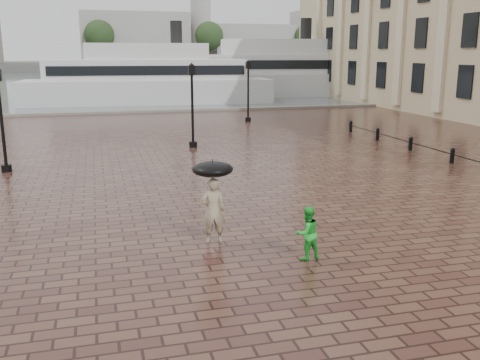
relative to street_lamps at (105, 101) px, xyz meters
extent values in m
plane|color=#3C201B|center=(1.50, -17.50, -2.33)|extent=(300.00, 300.00, 0.00)
plane|color=#4C575C|center=(1.50, 74.50, -2.33)|extent=(240.00, 240.00, 0.00)
cube|color=slate|center=(1.50, 14.50, -2.33)|extent=(80.00, 0.60, 0.30)
cube|color=#4C4C47|center=(1.50, 142.50, -1.33)|extent=(300.00, 60.00, 2.00)
cube|color=#9A9692|center=(11.50, 132.50, 6.67)|extent=(30.00, 22.00, 14.00)
cube|color=#9A9692|center=(46.50, 132.50, 5.17)|extent=(25.00, 22.00, 11.00)
cube|color=#9A9692|center=(81.50, 132.50, 7.67)|extent=(35.00, 22.00, 16.00)
cylinder|color=#9A9692|center=(31.50, 132.50, 9.67)|extent=(6.00, 6.00, 20.00)
cylinder|color=#2D2119|center=(1.50, 120.50, 1.67)|extent=(1.00, 1.00, 8.00)
sphere|color=#1D3417|center=(1.50, 120.50, 7.17)|extent=(8.00, 8.00, 8.00)
cylinder|color=#2D2119|center=(31.50, 120.50, 1.67)|extent=(1.00, 1.00, 8.00)
sphere|color=#1D3417|center=(31.50, 120.50, 7.17)|extent=(8.00, 8.00, 8.00)
cylinder|color=#2D2119|center=(61.50, 120.50, 1.67)|extent=(1.00, 1.00, 8.00)
sphere|color=#1D3417|center=(61.50, 120.50, 7.17)|extent=(8.00, 8.00, 8.00)
cylinder|color=#2D2119|center=(91.50, 120.50, 1.67)|extent=(1.00, 1.00, 8.00)
sphere|color=#1D3417|center=(91.50, 120.50, 7.17)|extent=(8.00, 8.00, 8.00)
cylinder|color=black|center=(15.50, -11.00, -2.03)|extent=(0.20, 0.20, 0.60)
sphere|color=black|center=(15.50, -11.00, -1.71)|extent=(0.22, 0.22, 0.22)
cylinder|color=black|center=(15.50, -7.50, -2.03)|extent=(0.20, 0.20, 0.60)
sphere|color=black|center=(15.50, -7.50, -1.71)|extent=(0.22, 0.22, 0.22)
cylinder|color=black|center=(15.50, -4.00, -2.03)|extent=(0.20, 0.20, 0.60)
sphere|color=black|center=(15.50, -4.00, -1.71)|extent=(0.22, 0.22, 0.22)
cylinder|color=black|center=(15.50, -0.50, -2.03)|extent=(0.20, 0.20, 0.60)
sphere|color=black|center=(15.50, -0.50, -1.71)|extent=(0.22, 0.22, 0.22)
cylinder|color=black|center=(-4.50, -7.50, -2.18)|extent=(0.44, 0.44, 0.30)
cylinder|color=black|center=(-4.50, -7.50, -0.33)|extent=(0.14, 0.14, 4.00)
cylinder|color=black|center=(4.50, -3.50, -2.18)|extent=(0.44, 0.44, 0.30)
cylinder|color=black|center=(4.50, -3.50, -0.33)|extent=(0.14, 0.14, 4.00)
cube|color=black|center=(4.50, -3.50, 1.82)|extent=(0.35, 0.35, 0.50)
sphere|color=beige|center=(4.50, -3.50, 1.82)|extent=(0.28, 0.28, 0.28)
cylinder|color=black|center=(10.50, 6.50, -2.18)|extent=(0.44, 0.44, 0.30)
cylinder|color=black|center=(10.50, 6.50, -0.33)|extent=(0.14, 0.14, 4.00)
cube|color=black|center=(10.50, 6.50, 1.82)|extent=(0.35, 0.35, 0.50)
sphere|color=beige|center=(10.50, 6.50, 1.82)|extent=(0.28, 0.28, 0.28)
imported|color=tan|center=(2.34, -18.64, -1.41)|extent=(0.70, 0.49, 1.83)
imported|color=green|center=(4.37, -20.41, -1.64)|extent=(0.76, 0.64, 1.37)
cube|color=silver|center=(4.72, 23.21, -1.14)|extent=(25.12, 7.71, 2.38)
cube|color=silver|center=(4.72, 23.21, 1.04)|extent=(20.13, 6.56, 1.98)
cube|color=silver|center=(4.72, 23.21, 2.83)|extent=(12.18, 5.40, 1.58)
cylinder|color=black|center=(7.68, 23.00, 4.61)|extent=(1.19, 1.19, 2.38)
cube|color=black|center=(4.53, 20.59, 1.04)|extent=(18.78, 1.45, 0.89)
cube|color=black|center=(4.90, 25.83, 1.04)|extent=(18.78, 1.45, 0.89)
cube|color=silver|center=(20.57, 28.94, -1.02)|extent=(27.89, 10.09, 2.62)
cube|color=silver|center=(20.57, 28.94, 1.38)|extent=(22.37, 8.51, 2.18)
cube|color=silver|center=(20.57, 28.94, 3.35)|extent=(13.63, 6.70, 1.74)
cylinder|color=black|center=(23.81, 28.51, 5.31)|extent=(1.31, 1.31, 2.62)
cube|color=black|center=(20.18, 26.08, 1.38)|extent=(20.55, 2.84, 0.98)
cube|color=black|center=(20.95, 31.81, 1.38)|extent=(20.55, 2.84, 0.98)
cylinder|color=black|center=(2.34, -18.64, -0.77)|extent=(0.02, 0.02, 0.95)
ellipsoid|color=black|center=(2.34, -18.64, -0.26)|extent=(1.10, 1.10, 0.39)
camera|label=1|loc=(-0.56, -32.23, 2.78)|focal=40.00mm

